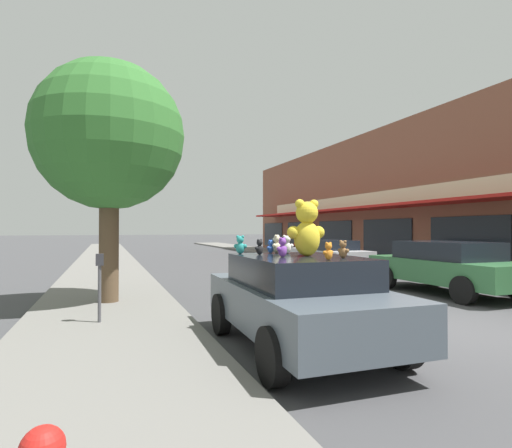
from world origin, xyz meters
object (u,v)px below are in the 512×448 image
at_px(teddy_bear_red, 302,243).
at_px(street_tree, 109,137).
at_px(teddy_bear_orange, 328,251).
at_px(parked_car_far_right, 328,254).
at_px(teddy_bear_black, 260,247).
at_px(teddy_bear_giant, 307,229).
at_px(teddy_bear_brown, 343,250).
at_px(teddy_bear_purple, 282,247).
at_px(parked_car_far_center, 447,265).
at_px(parking_meter, 100,278).
at_px(teddy_bear_cream, 277,244).
at_px(plush_art_car, 299,298).
at_px(teddy_bear_blue, 270,247).
at_px(teddy_bear_teal, 240,245).
at_px(teddy_bear_white, 287,245).

height_order(teddy_bear_red, street_tree, street_tree).
xyz_separation_m(teddy_bear_orange, parked_car_far_right, (6.38, 10.66, -0.79)).
bearing_deg(teddy_bear_black, teddy_bear_giant, 105.54).
bearing_deg(teddy_bear_brown, teddy_bear_black, 12.98).
height_order(teddy_bear_giant, teddy_bear_orange, teddy_bear_giant).
height_order(teddy_bear_purple, parked_car_far_center, teddy_bear_purple).
height_order(parked_car_far_center, parking_meter, parked_car_far_center).
xyz_separation_m(teddy_bear_cream, parking_meter, (-2.93, 1.52, -0.65)).
height_order(plush_art_car, teddy_bear_purple, teddy_bear_purple).
distance_m(teddy_bear_blue, parked_car_far_right, 11.09).
bearing_deg(parking_meter, teddy_bear_giant, -38.10).
bearing_deg(plush_art_car, teddy_bear_red, 60.66).
relative_size(teddy_bear_blue, parked_car_far_right, 0.05).
distance_m(teddy_bear_orange, teddy_bear_cream, 1.68).
xyz_separation_m(teddy_bear_teal, teddy_bear_purple, (0.36, -0.94, -0.01)).
height_order(plush_art_car, teddy_bear_brown, teddy_bear_brown).
xyz_separation_m(plush_art_car, teddy_bear_giant, (0.13, -0.01, 1.08)).
relative_size(teddy_bear_orange, teddy_bear_cream, 0.76).
bearing_deg(parked_car_far_right, teddy_bear_cream, -125.59).
bearing_deg(plush_art_car, teddy_bear_black, 128.36).
bearing_deg(plush_art_car, teddy_bear_orange, -85.52).
height_order(teddy_bear_cream, parked_car_far_center, teddy_bear_cream).
bearing_deg(teddy_bear_brown, teddy_bear_giant, 3.53).
bearing_deg(teddy_bear_red, teddy_bear_purple, 62.47).
bearing_deg(parked_car_far_center, teddy_bear_cream, -159.56).
height_order(teddy_bear_giant, teddy_bear_red, teddy_bear_giant).
xyz_separation_m(teddy_bear_purple, parked_car_far_right, (6.73, 9.89, -0.82)).
height_order(teddy_bear_blue, street_tree, street_tree).
bearing_deg(parked_car_far_center, parked_car_far_right, 90.00).
bearing_deg(teddy_bear_orange, teddy_bear_giant, -110.04).
bearing_deg(teddy_bear_orange, teddy_bear_black, -84.82).
relative_size(teddy_bear_white, parked_car_far_center, 0.07).
bearing_deg(teddy_bear_blue, teddy_bear_black, 11.08).
xyz_separation_m(teddy_bear_orange, parking_meter, (-2.97, 3.20, -0.61)).
distance_m(teddy_bear_red, teddy_bear_purple, 0.95).
bearing_deg(teddy_bear_white, parking_meter, -4.40).
bearing_deg(teddy_bear_red, teddy_bear_brown, 110.24).
relative_size(teddy_bear_giant, parked_car_far_right, 0.20).
distance_m(teddy_bear_blue, teddy_bear_white, 0.31).
bearing_deg(parked_car_far_right, teddy_bear_blue, -126.14).
xyz_separation_m(teddy_bear_orange, teddy_bear_red, (0.33, 1.43, 0.07)).
bearing_deg(teddy_bear_giant, street_tree, -58.66).
xyz_separation_m(teddy_bear_teal, teddy_bear_cream, (0.67, -0.02, 0.00)).
relative_size(teddy_bear_teal, teddy_bear_purple, 1.06).
xyz_separation_m(teddy_bear_black, parked_car_far_center, (6.86, 2.68, -0.75)).
bearing_deg(street_tree, teddy_bear_teal, -60.49).
distance_m(teddy_bear_teal, parking_meter, 2.79).
bearing_deg(teddy_bear_teal, plush_art_car, 161.05).
xyz_separation_m(plush_art_car, teddy_bear_blue, (-0.10, 0.91, 0.77)).
distance_m(teddy_bear_brown, teddy_bear_purple, 0.90).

